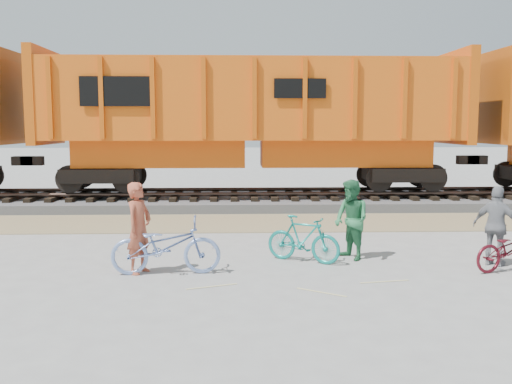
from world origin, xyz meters
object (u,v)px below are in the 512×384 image
person_man (351,220)px  person_solo (139,228)px  bicycle_blue (166,246)px  bicycle_teal (303,239)px  bicycle_maroon (511,249)px  hopper_car_center (253,117)px  person_woman (497,226)px

person_man → person_solo: bearing=-102.3°
bicycle_blue → bicycle_teal: 2.75m
bicycle_blue → bicycle_teal: bearing=-75.7°
bicycle_maroon → person_solo: 6.94m
bicycle_blue → bicycle_teal: size_ratio=1.28×
hopper_car_center → person_woman: (4.47, -8.52, -2.23)m
bicycle_blue → bicycle_maroon: bearing=-93.3°
bicycle_blue → person_solo: (-0.50, 0.10, 0.32)m
person_solo → person_woman: 6.83m
bicycle_teal → person_woman: person_woman is taller
bicycle_teal → bicycle_maroon: bearing=-72.3°
hopper_car_center → bicycle_teal: (0.76, -8.09, -2.54)m
hopper_car_center → bicycle_maroon: (4.57, -8.92, -2.59)m
bicycle_teal → person_solo: 3.23m
person_man → person_woman: bearing=51.8°
hopper_car_center → person_man: 8.38m
hopper_car_center → bicycle_maroon: bearing=-62.9°
person_solo → person_man: bearing=-53.1°
bicycle_maroon → hopper_car_center: bearing=8.6°
person_solo → bicycle_teal: bearing=-52.7°
hopper_car_center → person_woman: 9.87m
bicycle_blue → bicycle_maroon: 6.43m
hopper_car_center → person_man: size_ratio=8.60×
bicycle_maroon → person_woman: (-0.10, 0.40, 0.36)m
bicycle_maroon → bicycle_blue: bearing=71.5°
bicycle_teal → bicycle_maroon: (3.81, -0.83, -0.05)m
person_solo → person_woman: (6.83, 0.31, -0.06)m
hopper_car_center → bicycle_teal: 8.52m
person_man → person_woman: 2.78m
person_solo → bicycle_maroon: bearing=-66.7°
hopper_car_center → person_solo: bearing=-105.0°
person_woman → bicycle_teal: bearing=36.9°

